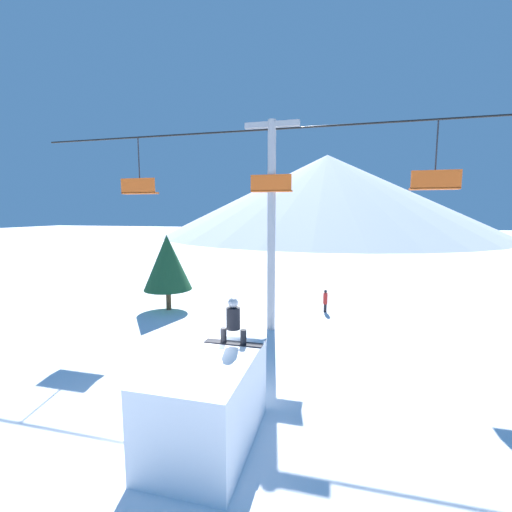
# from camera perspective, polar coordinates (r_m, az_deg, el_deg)

# --- Properties ---
(ground_plane) EXTENTS (220.00, 220.00, 0.00)m
(ground_plane) POSITION_cam_1_polar(r_m,az_deg,el_deg) (10.13, -12.27, -24.87)
(ground_plane) COLOR white
(mountain_ridge) EXTENTS (76.45, 76.45, 18.68)m
(mountain_ridge) POSITION_cam_1_polar(r_m,az_deg,el_deg) (83.94, 11.67, 9.86)
(mountain_ridge) COLOR silver
(mountain_ridge) RESTS_ON ground_plane
(snow_ramp) EXTENTS (2.08, 3.26, 2.05)m
(snow_ramp) POSITION_cam_1_polar(r_m,az_deg,el_deg) (8.64, -8.21, -22.95)
(snow_ramp) COLOR white
(snow_ramp) RESTS_ON ground_plane
(snowboarder) EXTENTS (1.51, 0.35, 1.20)m
(snowboarder) POSITION_cam_1_polar(r_m,az_deg,el_deg) (8.80, -3.81, -10.80)
(snowboarder) COLOR black
(snowboarder) RESTS_ON snow_ramp
(chairlift) EXTENTS (23.09, 0.44, 9.32)m
(chairlift) POSITION_cam_1_polar(r_m,az_deg,el_deg) (15.31, 2.59, 8.77)
(chairlift) COLOR #9E9EA3
(chairlift) RESTS_ON ground_plane
(pine_tree_near) EXTENTS (2.62, 2.62, 4.17)m
(pine_tree_near) POSITION_cam_1_polar(r_m,az_deg,el_deg) (19.31, -14.55, -1.03)
(pine_tree_near) COLOR #4C3823
(pine_tree_near) RESTS_ON ground_plane
(distant_skier) EXTENTS (0.24, 0.24, 1.23)m
(distant_skier) POSITION_cam_1_polar(r_m,az_deg,el_deg) (18.97, 11.48, -7.19)
(distant_skier) COLOR black
(distant_skier) RESTS_ON ground_plane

